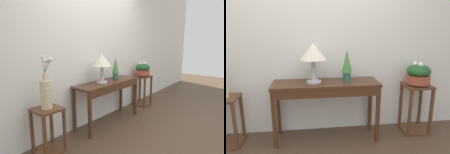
{
  "view_description": "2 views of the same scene",
  "coord_description": "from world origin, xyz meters",
  "views": [
    {
      "loc": [
        -2.52,
        -1.11,
        1.53
      ],
      "look_at": [
        0.24,
        1.12,
        0.82
      ],
      "focal_mm": 31.91,
      "sensor_mm": 36.0,
      "label": 1
    },
    {
      "loc": [
        -0.1,
        -1.52,
        1.5
      ],
      "look_at": [
        0.26,
        1.18,
        0.81
      ],
      "focal_mm": 34.72,
      "sensor_mm": 36.0,
      "label": 2
    }
  ],
  "objects": [
    {
      "name": "ground_plane",
      "position": [
        0.0,
        0.0,
        -0.0
      ],
      "size": [
        12.0,
        12.0,
        0.01
      ],
      "primitive_type": "cube",
      "color": "#4C3828"
    },
    {
      "name": "back_wall_with_art",
      "position": [
        0.0,
        1.4,
        1.4
      ],
      "size": [
        9.0,
        0.1,
        2.8
      ],
      "color": "silver",
      "rests_on": "ground"
    },
    {
      "name": "console_table",
      "position": [
        0.09,
        1.07,
        0.66
      ],
      "size": [
        1.33,
        0.42,
        0.77
      ],
      "color": "#472819",
      "rests_on": "ground"
    },
    {
      "name": "table_lamp",
      "position": [
        -0.05,
        1.1,
        1.13
      ],
      "size": [
        0.32,
        0.32,
        0.49
      ],
      "color": "#B7B7BC",
      "rests_on": "console_table"
    },
    {
      "name": "potted_plant_on_console",
      "position": [
        0.37,
        1.14,
        0.98
      ],
      "size": [
        0.13,
        0.13,
        0.4
      ],
      "color": "#2D665B",
      "rests_on": "console_table"
    },
    {
      "name": "pedestal_stand_left",
      "position": [
        -1.14,
        1.09,
        0.31
      ],
      "size": [
        0.34,
        0.34,
        0.62
      ],
      "color": "#56331E",
      "rests_on": "ground"
    },
    {
      "name": "flower_vase_tall_left",
      "position": [
        -1.14,
        1.09,
        0.86
      ],
      "size": [
        0.18,
        0.15,
        0.69
      ],
      "color": "beige",
      "rests_on": "pedestal_stand_left"
    },
    {
      "name": "pedestal_stand_right",
      "position": [
        1.33,
        1.12,
        0.34
      ],
      "size": [
        0.34,
        0.34,
        0.68
      ],
      "color": "#56331E",
      "rests_on": "ground"
    },
    {
      "name": "planter_bowl_wide_right",
      "position": [
        1.33,
        1.12,
        0.83
      ],
      "size": [
        0.32,
        0.32,
        0.32
      ],
      "color": "#9E4733",
      "rests_on": "pedestal_stand_right"
    }
  ]
}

